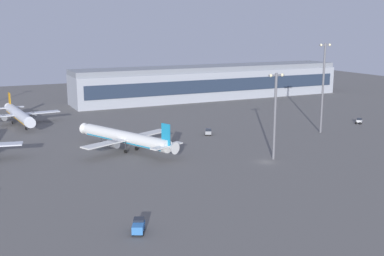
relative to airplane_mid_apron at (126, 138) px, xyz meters
The scene contains 9 objects.
ground_plane 40.97m from the airplane_mid_apron, 42.52° to the right, with size 416.00×416.00×0.00m, color #605E5B.
terminal_building 109.40m from the airplane_mid_apron, 49.43° to the left, with size 139.47×22.40×16.40m.
airplane_mid_apron is the anchor object (origin of this frame).
airplane_taxiway_distant 59.25m from the airplane_mid_apron, 114.19° to the left, with size 30.44×39.03×10.01m.
maintenance_van 57.74m from the airplane_mid_apron, 105.62° to the right, with size 3.53×4.58×2.25m.
baggage_tractor 32.48m from the airplane_mid_apron, 15.28° to the left, with size 3.57×4.58×2.25m.
pushback_tug 91.16m from the airplane_mid_apron, ahead, with size 3.56×3.18×2.05m.
apron_light_east 43.54m from the airplane_mid_apron, 37.72° to the right, with size 4.80×0.90×23.57m.
apron_light_central 69.05m from the airplane_mid_apron, ahead, with size 4.80×0.90×30.23m.
Camera 1 is at (-70.66, -103.04, 35.47)m, focal length 44.75 mm.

